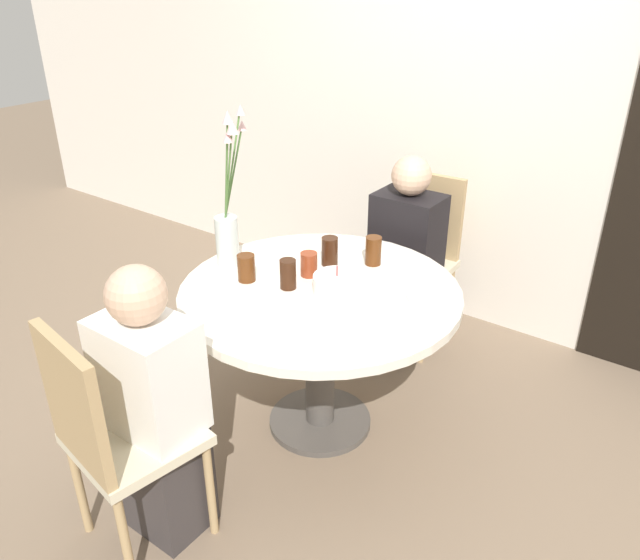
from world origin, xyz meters
The scene contains 15 objects.
ground_plane centered at (0.00, 0.00, 0.00)m, with size 16.00×16.00×0.00m, color #7A6651.
wall_back centered at (0.00, 1.37, 1.30)m, with size 8.00×0.05×2.60m.
dining_table centered at (0.00, 0.00, 0.58)m, with size 1.18×1.18×0.71m.
chair_far_back centered at (-0.04, 0.97, 0.53)m, with size 0.42×0.42×0.93m.
chair_right_flank centered at (-0.17, -0.96, 0.53)m, with size 0.46×0.46×0.93m.
birthday_cake centered at (0.07, 0.02, 0.75)m, with size 0.20×0.20×0.12m.
flower_vase centered at (-0.47, -0.04, 0.93)m, with size 0.19×0.24×0.70m.
side_plate centered at (0.41, 0.19, 0.72)m, with size 0.19×0.19×0.01m.
drink_glass_0 centered at (-0.10, 0.21, 0.78)m, with size 0.07×0.07×0.13m.
drink_glass_1 centered at (-0.11, -0.07, 0.78)m, with size 0.07×0.07×0.13m.
drink_glass_2 centered at (0.05, 0.33, 0.78)m, with size 0.07×0.07×0.13m.
drink_glass_3 centered at (-0.11, 0.07, 0.77)m, with size 0.07×0.07×0.11m.
drink_glass_4 centered at (-0.30, -0.12, 0.77)m, with size 0.08×0.08×0.12m.
person_boy centered at (-0.03, 0.81, 0.51)m, with size 0.34×0.24×1.09m.
person_woman centered at (-0.14, -0.80, 0.51)m, with size 0.34×0.24×1.09m.
Camera 1 is at (1.36, -1.86, 1.93)m, focal length 35.00 mm.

